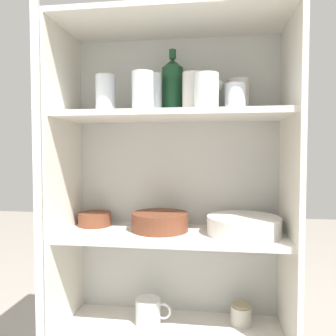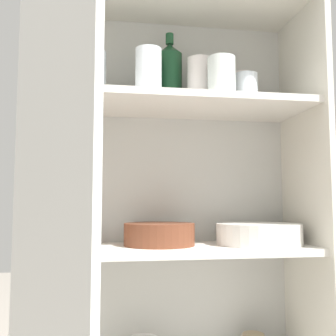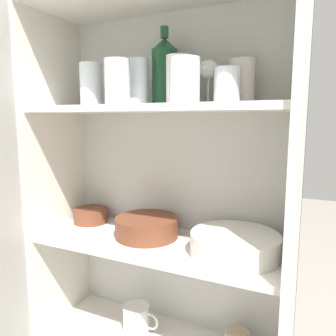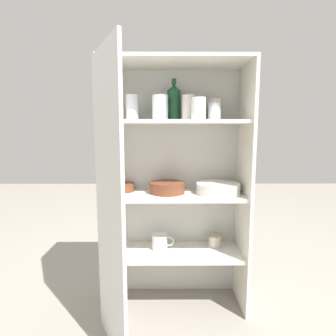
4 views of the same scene
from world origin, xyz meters
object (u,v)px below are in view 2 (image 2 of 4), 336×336
object	(u,v)px
wine_bottle	(170,75)
plate_stack_white	(259,234)
mixing_bowl_large	(159,233)
serving_bowl_small	(68,236)

from	to	relation	value
wine_bottle	plate_stack_white	world-z (taller)	wine_bottle
wine_bottle	mixing_bowl_large	bearing A→B (deg)	-126.36
plate_stack_white	serving_bowl_small	bearing A→B (deg)	173.55
wine_bottle	plate_stack_white	bearing A→B (deg)	-15.96
mixing_bowl_large	serving_bowl_small	distance (m)	0.27
plate_stack_white	mixing_bowl_large	distance (m)	0.30
plate_stack_white	serving_bowl_small	distance (m)	0.57
serving_bowl_small	mixing_bowl_large	bearing A→B (deg)	-9.37
serving_bowl_small	plate_stack_white	bearing A→B (deg)	-6.45
plate_stack_white	mixing_bowl_large	size ratio (longest dim) A/B	1.23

